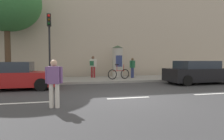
# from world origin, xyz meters

# --- Properties ---
(ground_plane) EXTENTS (80.00, 80.00, 0.00)m
(ground_plane) POSITION_xyz_m (0.00, 0.00, 0.00)
(ground_plane) COLOR #38383A
(sidewalk_curb) EXTENTS (36.00, 4.00, 0.15)m
(sidewalk_curb) POSITION_xyz_m (0.00, 7.00, 0.07)
(sidewalk_curb) COLOR gray
(sidewalk_curb) RESTS_ON ground_plane
(lane_markings) EXTENTS (25.80, 0.16, 0.01)m
(lane_markings) POSITION_xyz_m (0.00, 0.00, 0.00)
(lane_markings) COLOR silver
(lane_markings) RESTS_ON ground_plane
(building_backdrop) EXTENTS (36.00, 5.00, 8.06)m
(building_backdrop) POSITION_xyz_m (0.00, 12.00, 4.03)
(building_backdrop) COLOR #B7A893
(building_backdrop) RESTS_ON ground_plane
(traffic_light) EXTENTS (0.24, 0.45, 4.21)m
(traffic_light) POSITION_xyz_m (-3.40, 5.24, 2.99)
(traffic_light) COLOR black
(traffic_light) RESTS_ON sidewalk_curb
(poster_column) EXTENTS (0.94, 0.94, 2.57)m
(poster_column) POSITION_xyz_m (1.74, 8.02, 1.45)
(poster_column) COLOR #B2ADA3
(poster_column) RESTS_ON sidewalk_curb
(street_tree) EXTENTS (4.66, 4.66, 7.34)m
(street_tree) POSITION_xyz_m (-6.32, 7.52, 5.49)
(street_tree) COLOR #4C3826
(street_tree) RESTS_ON sidewalk_curb
(pedestrian_with_bag) EXTENTS (0.55, 0.31, 1.56)m
(pedestrian_with_bag) POSITION_xyz_m (-2.88, -1.01, 0.90)
(pedestrian_with_bag) COLOR silver
(pedestrian_with_bag) RESTS_ON ground_plane
(pedestrian_in_red_top) EXTENTS (0.52, 0.52, 1.70)m
(pedestrian_in_red_top) POSITION_xyz_m (-0.31, 7.90, 1.17)
(pedestrian_in_red_top) COLOR maroon
(pedestrian_in_red_top) RESTS_ON sidewalk_curb
(pedestrian_in_dark_shirt) EXTENTS (0.51, 0.52, 1.56)m
(pedestrian_in_dark_shirt) POSITION_xyz_m (2.66, 7.01, 1.07)
(pedestrian_in_dark_shirt) COLOR navy
(pedestrian_in_dark_shirt) RESTS_ON sidewalk_curb
(bicycle_leaning) EXTENTS (1.73, 0.49, 1.09)m
(bicycle_leaning) POSITION_xyz_m (1.33, 6.21, 0.54)
(bicycle_leaning) COLOR black
(bicycle_leaning) RESTS_ON sidewalk_curb
(parked_car_blue) EXTENTS (4.62, 2.06, 1.45)m
(parked_car_blue) POSITION_xyz_m (-5.32, 3.68, 0.70)
(parked_car_blue) COLOR maroon
(parked_car_blue) RESTS_ON ground_plane
(parked_car_dark) EXTENTS (4.41, 2.08, 1.49)m
(parked_car_dark) POSITION_xyz_m (5.98, 3.55, 0.72)
(parked_car_dark) COLOR black
(parked_car_dark) RESTS_ON ground_plane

